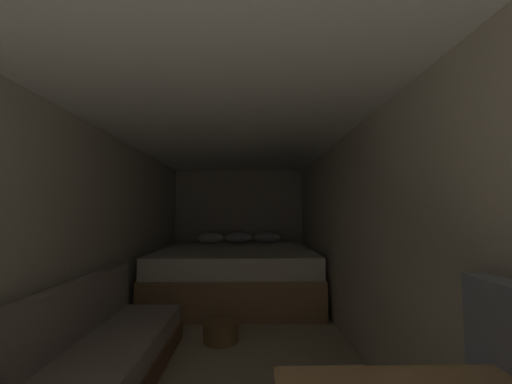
{
  "coord_description": "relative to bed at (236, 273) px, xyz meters",
  "views": [
    {
      "loc": [
        0.23,
        -0.44,
        1.24
      ],
      "look_at": [
        0.27,
        2.55,
        1.44
      ],
      "focal_mm": 20.66,
      "sensor_mm": 36.0,
      "label": 1
    }
  ],
  "objects": [
    {
      "name": "bed",
      "position": [
        0.0,
        0.0,
        0.0
      ],
      "size": [
        2.17,
        1.9,
        0.9
      ],
      "color": "tan",
      "rests_on": "ground"
    },
    {
      "name": "wall_back",
      "position": [
        0.0,
        1.0,
        0.63
      ],
      "size": [
        2.39,
        0.05,
        1.99
      ],
      "primitive_type": "cube",
      "color": "beige",
      "rests_on": "ground"
    },
    {
      "name": "wall_right",
      "position": [
        1.17,
        -1.81,
        0.63
      ],
      "size": [
        0.05,
        5.59,
        1.99
      ],
      "primitive_type": "cube",
      "color": "beige",
      "rests_on": "ground"
    },
    {
      "name": "wall_left",
      "position": [
        -1.17,
        -1.81,
        0.63
      ],
      "size": [
        0.05,
        5.59,
        1.99
      ],
      "primitive_type": "cube",
      "color": "beige",
      "rests_on": "ground"
    },
    {
      "name": "wicker_basket",
      "position": [
        -0.07,
        -1.39,
        -0.28
      ],
      "size": [
        0.34,
        0.34,
        0.18
      ],
      "color": "olive",
      "rests_on": "ground"
    },
    {
      "name": "ground_plane",
      "position": [
        0.0,
        -1.81,
        -0.37
      ],
      "size": [
        7.59,
        7.59,
        0.0
      ],
      "primitive_type": "plane",
      "color": "beige"
    },
    {
      "name": "ceiling_slab",
      "position": [
        0.0,
        -1.81,
        1.65
      ],
      "size": [
        2.39,
        5.59,
        0.05
      ],
      "primitive_type": "cube",
      "color": "white",
      "rests_on": "wall_left"
    }
  ]
}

